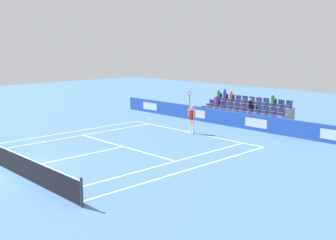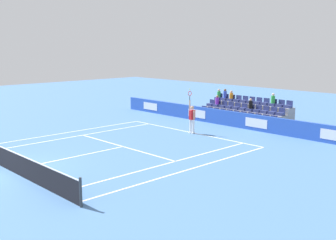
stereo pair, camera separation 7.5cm
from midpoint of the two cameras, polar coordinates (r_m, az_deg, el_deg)
ground_plane at (r=19.94m, az=-20.92°, el=-6.51°), size 80.00×80.00×0.00m
line_baseline at (r=26.66m, az=3.25°, el=-1.72°), size 10.97×0.10×0.01m
line_service at (r=23.04m, az=-6.13°, el=-3.67°), size 8.23×0.10×0.01m
line_centre_service at (r=21.31m, az=-12.97°, el=-5.02°), size 0.10×6.40×0.01m
line_singles_sideline_left at (r=26.11m, az=-12.46°, el=-2.20°), size 0.10×11.89×0.01m
line_singles_sideline_right at (r=19.74m, az=0.18°, el=-5.98°), size 0.10×11.89×0.01m
line_doubles_sideline_left at (r=27.27m, az=-13.96°, el=-1.74°), size 0.10×11.89×0.01m
line_doubles_sideline_right at (r=18.82m, az=3.10°, el=-6.81°), size 0.10×11.89×0.01m
line_centre_mark at (r=26.59m, az=3.10°, el=-1.75°), size 0.10×0.20×0.01m
sponsor_barrier at (r=29.21m, az=8.01°, el=0.30°), size 20.98×0.22×1.05m
tennis_net at (r=19.81m, az=-21.01°, el=-5.15°), size 11.97×0.10×1.07m
tennis_player at (r=26.21m, az=3.41°, el=0.27°), size 0.53×0.37×2.85m
stadium_stand at (r=31.06m, az=10.65°, el=0.85°), size 6.82×2.85×2.18m
loose_tennis_ball at (r=23.01m, az=-20.84°, el=-4.24°), size 0.07×0.07×0.07m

